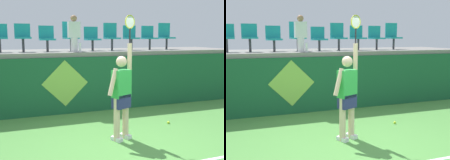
# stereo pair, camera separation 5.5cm
# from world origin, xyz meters

# --- Properties ---
(ground_plane) EXTENTS (40.00, 40.00, 0.00)m
(ground_plane) POSITION_xyz_m (0.00, 0.00, 0.00)
(ground_plane) COLOR #519342
(court_back_wall) EXTENTS (10.69, 0.20, 1.56)m
(court_back_wall) POSITION_xyz_m (0.00, 2.91, 0.78)
(court_back_wall) COLOR #195633
(court_back_wall) RESTS_ON ground_plane
(spectator_platform) EXTENTS (10.69, 2.46, 0.12)m
(spectator_platform) POSITION_xyz_m (0.00, 4.09, 1.62)
(spectator_platform) COLOR gray
(spectator_platform) RESTS_ON court_back_wall
(tennis_player) EXTENTS (0.71, 0.39, 2.56)m
(tennis_player) POSITION_xyz_m (-0.00, 0.47, 0.98)
(tennis_player) COLOR white
(tennis_player) RESTS_ON ground_plane
(tennis_ball) EXTENTS (0.07, 0.07, 0.07)m
(tennis_ball) POSITION_xyz_m (1.49, 1.05, 0.03)
(tennis_ball) COLOR #D1E533
(tennis_ball) RESTS_ON ground_plane
(water_bottle) EXTENTS (0.07, 0.07, 0.27)m
(water_bottle) POSITION_xyz_m (-0.22, 3.02, 1.82)
(water_bottle) COLOR white
(water_bottle) RESTS_ON spectator_platform
(stadium_chair_2) EXTENTS (0.44, 0.42, 0.80)m
(stadium_chair_2) POSITION_xyz_m (-1.69, 3.76, 2.14)
(stadium_chair_2) COLOR #38383D
(stadium_chair_2) RESTS_ON spectator_platform
(stadium_chair_3) EXTENTS (0.44, 0.42, 0.75)m
(stadium_chair_3) POSITION_xyz_m (-1.02, 3.76, 2.10)
(stadium_chair_3) COLOR #38383D
(stadium_chair_3) RESTS_ON spectator_platform
(stadium_chair_4) EXTENTS (0.44, 0.42, 0.88)m
(stadium_chair_4) POSITION_xyz_m (-0.32, 3.77, 2.17)
(stadium_chair_4) COLOR #38383D
(stadium_chair_4) RESTS_ON spectator_platform
(stadium_chair_5) EXTENTS (0.44, 0.42, 0.74)m
(stadium_chair_5) POSITION_xyz_m (0.35, 3.76, 2.09)
(stadium_chair_5) COLOR #38383D
(stadium_chair_5) RESTS_ON spectator_platform
(stadium_chair_6) EXTENTS (0.44, 0.42, 0.86)m
(stadium_chair_6) POSITION_xyz_m (0.99, 3.77, 2.15)
(stadium_chair_6) COLOR #38383D
(stadium_chair_6) RESTS_ON spectator_platform
(stadium_chair_7) EXTENTS (0.44, 0.42, 0.79)m
(stadium_chair_7) POSITION_xyz_m (1.66, 3.76, 2.13)
(stadium_chair_7) COLOR #38383D
(stadium_chair_7) RESTS_ON spectator_platform
(stadium_chair_8) EXTENTS (0.44, 0.42, 0.79)m
(stadium_chair_8) POSITION_xyz_m (2.33, 3.76, 2.12)
(stadium_chair_8) COLOR #38383D
(stadium_chair_8) RESTS_ON spectator_platform
(stadium_chair_9) EXTENTS (0.44, 0.42, 0.89)m
(stadium_chair_9) POSITION_xyz_m (2.97, 3.77, 2.17)
(stadium_chair_9) COLOR #38383D
(stadium_chair_9) RESTS_ON spectator_platform
(spectator_0) EXTENTS (0.34, 0.20, 1.04)m
(spectator_0) POSITION_xyz_m (-0.32, 3.29, 2.22)
(spectator_0) COLOR white
(spectator_0) RESTS_ON spectator_platform
(wall_signage_mount) EXTENTS (1.27, 0.01, 1.50)m
(wall_signage_mount) POSITION_xyz_m (-0.70, 2.80, 0.00)
(wall_signage_mount) COLOR #195633
(wall_signage_mount) RESTS_ON ground_plane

